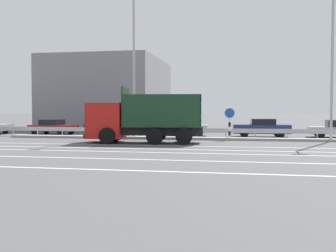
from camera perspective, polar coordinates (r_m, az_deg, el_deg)
ground_plane at (r=26.28m, az=3.50°, el=-2.31°), size 320.00×320.00×0.00m
lane_strip_0 at (r=23.82m, az=-4.27°, el=-2.80°), size 51.57×0.16×0.01m
lane_strip_1 at (r=21.86m, az=-5.62°, el=-3.27°), size 51.57×0.16×0.01m
lane_strip_2 at (r=20.27m, az=-6.93°, el=-3.73°), size 51.57×0.16×0.01m
lane_strip_3 at (r=17.62m, az=-9.66°, el=-4.67°), size 51.57×0.16×0.01m
lane_strip_4 at (r=14.82m, az=-13.72°, el=-6.05°), size 51.57×0.16×0.01m
median_island at (r=28.28m, az=3.99°, el=-1.79°), size 28.36×1.10×0.18m
median_guardrail at (r=29.08m, az=4.18°, el=-0.73°), size 51.57×0.09×0.78m
dump_truck at (r=25.64m, az=-5.52°, el=0.53°), size 7.63×3.33×3.59m
median_road_sign at (r=28.06m, az=8.93°, el=0.41°), size 0.72×0.16×2.27m
street_lamp_1 at (r=29.19m, az=-5.03°, el=9.11°), size 0.71×1.95×10.22m
street_lamp_2 at (r=28.68m, az=22.76°, el=8.67°), size 0.71×1.81×9.88m
parked_car_1 at (r=35.53m, az=-16.35°, el=-0.10°), size 4.04×2.17×1.29m
parked_car_2 at (r=33.52m, az=-8.39°, el=-0.05°), size 4.12×2.25×1.48m
parked_car_3 at (r=31.92m, az=1.88°, el=-0.14°), size 4.38×2.12×1.49m
parked_car_4 at (r=31.55m, az=13.41°, el=-0.24°), size 4.41×2.11×1.44m
background_building_0 at (r=47.14m, az=-8.40°, el=4.60°), size 12.06×14.33×7.96m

